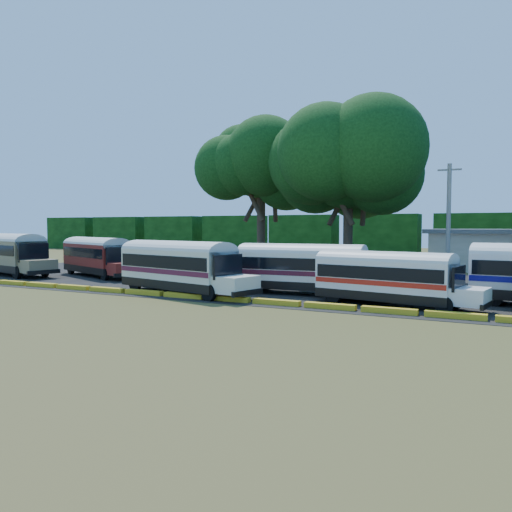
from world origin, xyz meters
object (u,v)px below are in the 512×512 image
at_px(bus_cream_west, 179,264).
at_px(bus_red, 97,254).
at_px(bus_beige, 8,251).
at_px(bus_white_red, 388,275).
at_px(tree_west, 261,160).

bearing_deg(bus_cream_west, bus_red, 168.12).
distance_m(bus_beige, bus_red, 8.30).
bearing_deg(bus_white_red, bus_red, 179.00).
bearing_deg(tree_west, bus_white_red, -46.20).
height_order(bus_beige, bus_white_red, bus_beige).
distance_m(bus_beige, tree_west, 24.12).
distance_m(bus_white_red, tree_west, 23.79).
xyz_separation_m(bus_cream_west, tree_west, (-2.53, 17.02, 8.66)).
bearing_deg(bus_beige, bus_red, 30.96).
relative_size(bus_red, bus_white_red, 1.13).
height_order(bus_red, bus_white_red, bus_red).
distance_m(bus_beige, bus_cream_west, 20.97).
xyz_separation_m(bus_cream_west, bus_white_red, (12.73, 1.10, -0.24)).
relative_size(bus_red, tree_west, 0.72).
xyz_separation_m(bus_beige, bus_red, (7.90, 2.54, -0.18)).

